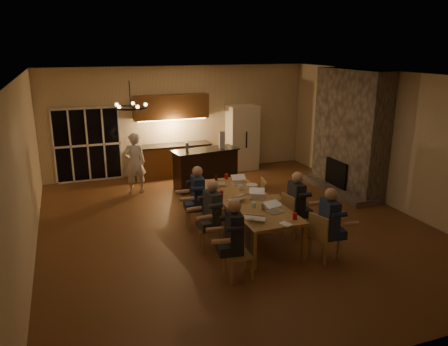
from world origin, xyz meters
The scene contains 44 objects.
floor centered at (0.00, 0.00, 0.00)m, with size 9.00×9.00×0.00m, color brown.
back_wall centered at (0.00, 4.52, 1.60)m, with size 8.00×0.04×3.20m, color beige.
left_wall centered at (-4.02, 0.00, 1.60)m, with size 0.04×9.00×3.20m, color beige.
right_wall centered at (4.02, 0.00, 1.60)m, with size 0.04×9.00×3.20m, color beige.
ceiling centered at (0.00, 0.00, 3.22)m, with size 8.00×9.00×0.04m, color white.
french_doors centered at (-2.70, 4.47, 1.05)m, with size 1.86×0.08×2.10m, color black.
fireplace centered at (3.70, 1.20, 1.60)m, with size 0.58×2.50×3.20m, color #766C5C.
kitchenette centered at (-0.30, 4.20, 1.20)m, with size 2.24×0.68×2.40m, color brown, non-canonical shape.
refrigerator centered at (1.90, 4.15, 1.00)m, with size 0.90×0.68×2.00m, color #F0E3C9.
dining_table centered at (0.09, -0.45, 0.38)m, with size 1.10×3.11×0.75m, color #B08146.
bar_island centered at (0.23, 2.70, 0.54)m, with size 1.77×0.68×1.08m, color black.
chair_left_near centered at (-0.75, -2.09, 0.45)m, with size 0.44×0.44×0.89m, color tan, non-canonical shape.
chair_left_mid centered at (-0.84, -0.91, 0.45)m, with size 0.44×0.44×0.89m, color tan, non-canonical shape.
chair_left_far centered at (-0.79, 0.20, 0.45)m, with size 0.44×0.44×0.89m, color tan, non-canonical shape.
chair_right_near centered at (0.98, -1.99, 0.45)m, with size 0.44×0.44×0.89m, color tan, non-canonical shape.
chair_right_mid centered at (1.01, -0.87, 0.45)m, with size 0.44×0.44×0.89m, color tan, non-canonical shape.
chair_right_far centered at (0.99, 0.20, 0.45)m, with size 0.44×0.44×0.89m, color tan, non-canonical shape.
person_left_near centered at (-0.80, -2.02, 0.69)m, with size 0.60×0.60×1.38m, color #252730, non-canonical shape.
person_right_near centered at (1.00, -2.06, 0.69)m, with size 0.60×0.60×1.38m, color navy, non-canonical shape.
person_left_mid centered at (-0.80, -0.91, 0.69)m, with size 0.60×0.60×1.38m, color #33373C, non-canonical shape.
person_right_mid centered at (0.96, -0.96, 0.69)m, with size 0.60×0.60×1.38m, color #252730, non-canonical shape.
person_left_far centered at (-0.78, 0.11, 0.69)m, with size 0.60×0.60×1.38m, color navy, non-canonical shape.
standing_person centered at (-1.63, 2.97, 0.81)m, with size 0.59×0.39×1.61m, color white.
chandelier centered at (-2.17, -0.65, 2.75)m, with size 0.55×0.55×0.03m, color black.
laptop_a centered at (-0.16, -1.51, 0.86)m, with size 0.32×0.28×0.23m, color silver, non-canonical shape.
laptop_b centered at (0.32, -1.31, 0.86)m, with size 0.32×0.28×0.23m, color silver, non-canonical shape.
laptop_c centered at (-0.14, -0.44, 0.86)m, with size 0.32×0.28×0.23m, color silver, non-canonical shape.
laptop_d centered at (0.30, -0.49, 0.86)m, with size 0.32×0.28×0.23m, color silver, non-canonical shape.
laptop_e centered at (-0.13, 0.64, 0.86)m, with size 0.32×0.28×0.23m, color silver, non-canonical shape.
laptop_f centered at (0.34, 0.54, 0.86)m, with size 0.32×0.28×0.23m, color silver, non-canonical shape.
mug_front centered at (0.04, -0.93, 0.80)m, with size 0.09×0.09×0.10m, color white.
mug_mid centered at (0.20, 0.15, 0.80)m, with size 0.08×0.08×0.10m, color white.
mug_back centered at (-0.23, 0.42, 0.80)m, with size 0.08×0.08×0.10m, color white.
redcup_near centered at (0.48, -1.75, 0.81)m, with size 0.08×0.08×0.12m, color #BB0C0C.
redcup_mid centered at (-0.34, -0.12, 0.81)m, with size 0.08×0.08×0.12m, color #BB0C0C.
redcup_far centered at (0.19, 1.00, 0.81)m, with size 0.08×0.08×0.12m, color #BB0C0C.
can_silver centered at (0.14, -1.13, 0.81)m, with size 0.07×0.07×0.12m, color #B2B2B7.
can_cola centered at (-0.08, 0.93, 0.81)m, with size 0.06×0.06×0.12m, color #3F0F0C.
plate_near centered at (0.50, -0.93, 0.76)m, with size 0.27×0.27×0.02m, color white.
plate_left centered at (-0.27, -1.42, 0.76)m, with size 0.25×0.25×0.02m, color white.
plate_far centered at (0.56, 0.34, 0.76)m, with size 0.27×0.27×0.02m, color white.
notepad centered at (0.22, -1.90, 0.76)m, with size 0.15×0.22×0.01m, color white.
bar_bottle centered at (-0.30, 2.62, 1.20)m, with size 0.08×0.08×0.24m, color #99999E.
bar_blender centered at (0.71, 2.71, 1.31)m, with size 0.15×0.15×0.46m, color silver.
Camera 1 is at (-3.26, -8.17, 3.77)m, focal length 35.00 mm.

